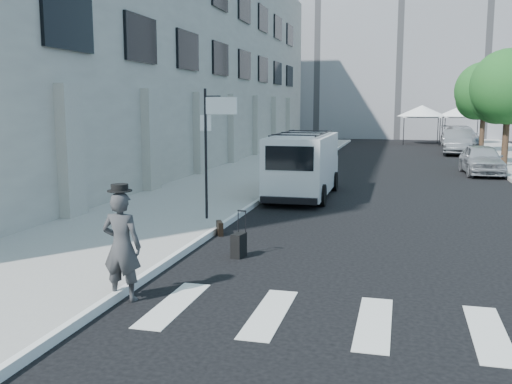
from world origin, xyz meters
The scene contains 16 objects.
ground centered at (0.00, 0.00, 0.00)m, with size 120.00×120.00×0.00m, color black.
sidewalk_left centered at (-4.25, 16.00, 0.07)m, with size 4.50×48.00×0.15m, color gray.
building_left centered at (-11.50, 18.00, 6.00)m, with size 10.00×44.00×12.00m, color gray.
building_far centered at (2.00, 50.00, 12.50)m, with size 22.00×12.00×25.00m, color slate.
sign_pole centered at (-2.36, 3.20, 2.65)m, with size 1.03×0.07×3.50m.
tree_near centered at (7.50, 20.15, 3.97)m, with size 3.80×3.83×6.03m.
tree_far centered at (7.50, 29.15, 3.97)m, with size 3.80×3.83×6.03m.
tent_left centered at (4.00, 38.00, 2.71)m, with size 4.00×4.00×3.20m.
tent_right centered at (7.20, 38.50, 2.71)m, with size 4.00×4.00×3.20m.
businessman centered at (-1.90, -3.00, 0.92)m, with size 0.67×0.44×1.84m, color #333335.
briefcase centered at (-1.84, 2.00, 0.17)m, with size 0.12×0.44×0.34m, color black.
suitcase centered at (-0.79, 0.08, 0.27)m, with size 0.29×0.39×0.99m.
cargo_van centered at (-0.84, 8.57, 1.13)m, with size 2.07×5.77×2.18m.
parked_car_a centered at (6.13, 16.94, 0.71)m, with size 1.67×4.15×1.41m, color #96989D.
parked_car_b centered at (6.02, 28.31, 0.81)m, with size 1.71×4.89×1.61m, color #5A5D62.
parked_car_c centered at (6.80, 34.57, 0.82)m, with size 2.30×5.66×1.64m, color #94969B.
Camera 1 is at (2.50, -11.28, 3.22)m, focal length 40.00 mm.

